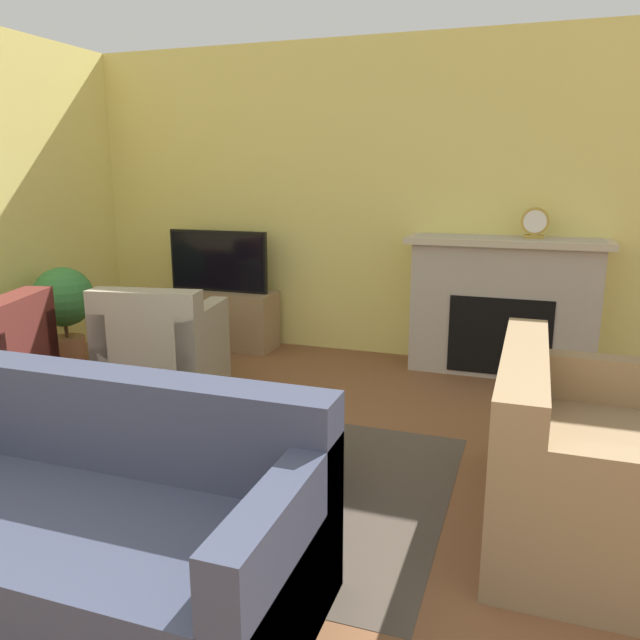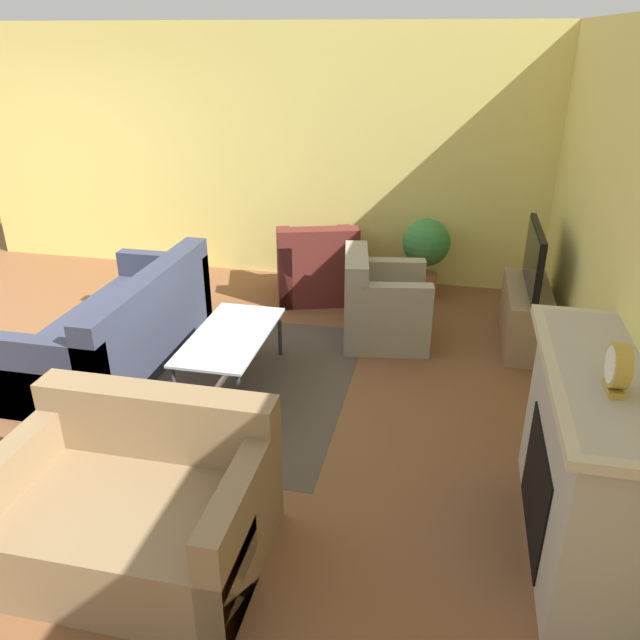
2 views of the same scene
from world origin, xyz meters
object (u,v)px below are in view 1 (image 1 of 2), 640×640
at_px(couch_loveseat, 594,472).
at_px(armchair_accent, 162,353).
at_px(coffee_table, 220,411).
at_px(potted_plant, 64,305).
at_px(couch_sectional, 61,525).
at_px(mantel_clock, 535,223).
at_px(tv, 218,261).

distance_m(couch_loveseat, armchair_accent, 3.02).
height_order(coffee_table, potted_plant, potted_plant).
height_order(couch_sectional, couch_loveseat, same).
height_order(armchair_accent, mantel_clock, mantel_clock).
bearing_deg(tv, coffee_table, -62.06).
height_order(couch_sectional, armchair_accent, same).
distance_m(armchair_accent, mantel_clock, 3.00).
height_order(coffee_table, mantel_clock, mantel_clock).
bearing_deg(tv, potted_plant, -134.37).
bearing_deg(tv, mantel_clock, 1.23).
bearing_deg(armchair_accent, couch_sectional, 103.80).
relative_size(tv, armchair_accent, 1.08).
distance_m(couch_sectional, potted_plant, 3.16).
xyz_separation_m(potted_plant, mantel_clock, (3.66, 1.02, 0.70)).
xyz_separation_m(couch_sectional, potted_plant, (-2.04, 2.40, 0.23)).
relative_size(couch_loveseat, armchair_accent, 1.54).
relative_size(couch_sectional, mantel_clock, 8.48).
bearing_deg(potted_plant, tv, 45.63).
height_order(couch_sectional, potted_plant, potted_plant).
relative_size(armchair_accent, potted_plant, 1.06).
bearing_deg(potted_plant, armchair_accent, -15.65).
relative_size(couch_sectional, potted_plant, 2.41).
xyz_separation_m(tv, coffee_table, (1.24, -2.35, -0.42)).
bearing_deg(couch_sectional, potted_plant, 130.29).
height_order(tv, couch_sectional, tv).
distance_m(tv, couch_sectional, 3.58).
bearing_deg(couch_loveseat, mantel_clock, 8.58).
height_order(tv, potted_plant, tv).
relative_size(couch_loveseat, mantel_clock, 5.73).
xyz_separation_m(tv, potted_plant, (-0.94, -0.96, -0.28)).
xyz_separation_m(couch_loveseat, coffee_table, (-1.82, -0.12, 0.10)).
relative_size(couch_loveseat, coffee_table, 1.17).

